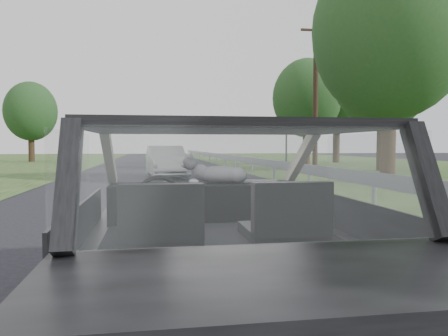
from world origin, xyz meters
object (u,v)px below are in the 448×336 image
object	(u,v)px
cat	(221,173)
utility_pole	(316,95)
highway_sign	(286,147)
subject_car	(218,230)
other_car	(166,162)

from	to	relation	value
cat	utility_pole	size ratio (longest dim) A/B	0.08
highway_sign	utility_pole	size ratio (longest dim) A/B	0.34
highway_sign	utility_pole	world-z (taller)	utility_pole
utility_pole	highway_sign	bearing A→B (deg)	96.01
cat	utility_pole	xyz separation A→B (m)	(6.92, 15.73, 2.58)
cat	highway_sign	size ratio (longest dim) A/B	0.22
subject_car	other_car	world-z (taller)	subject_car
cat	utility_pole	distance (m)	17.37
other_car	highway_sign	xyz separation A→B (m)	(6.56, 4.45, 0.60)
cat	utility_pole	bearing A→B (deg)	75.06
other_car	subject_car	bearing A→B (deg)	-95.59
subject_car	utility_pole	world-z (taller)	utility_pole
other_car	highway_sign	size ratio (longest dim) A/B	1.58
cat	utility_pole	world-z (taller)	utility_pole
subject_car	cat	bearing A→B (deg)	79.57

